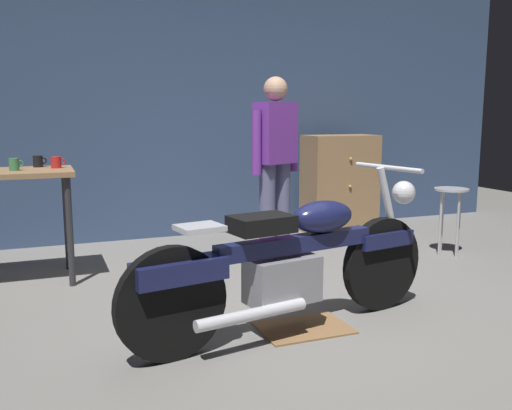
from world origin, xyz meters
name	(u,v)px	position (x,y,z in m)	size (l,w,h in m)	color
ground_plane	(302,316)	(0.00, 0.00, 0.00)	(12.00, 12.00, 0.00)	gray
back_wall	(191,94)	(0.00, 2.80, 1.55)	(8.00, 0.12, 3.10)	#384C70
motorcycle	(292,261)	(-0.17, -0.20, 0.45)	(2.17, 0.74, 1.00)	black
person_standing	(275,158)	(0.47, 1.57, 0.93)	(0.54, 0.35, 1.67)	slate
shop_stool	(451,203)	(2.04, 1.00, 0.50)	(0.32, 0.32, 0.64)	#B2B2B7
wooden_dresser	(340,184)	(1.58, 2.30, 0.55)	(0.80, 0.47, 1.10)	#99724C
drip_tray	(304,328)	(-0.08, -0.20, 0.01)	(0.56, 0.40, 0.01)	olive
mug_black_matte	(38,161)	(-1.58, 1.74, 0.95)	(0.11, 0.08, 0.09)	black
mug_red_diner	(56,162)	(-1.44, 1.59, 0.95)	(0.11, 0.08, 0.09)	red
mug_green_speckled	(14,164)	(-1.75, 1.49, 0.95)	(0.11, 0.07, 0.10)	#3D7F4C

